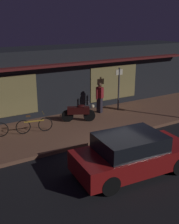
% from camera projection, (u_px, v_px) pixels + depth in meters
% --- Properties ---
extents(ground_plane, '(60.00, 60.00, 0.00)m').
position_uv_depth(ground_plane, '(120.00, 150.00, 11.19)').
color(ground_plane, black).
extents(sidewalk_slab, '(18.00, 4.00, 0.15)m').
position_uv_depth(sidewalk_slab, '(83.00, 125.00, 13.62)').
color(sidewalk_slab, brown).
rests_on(sidewalk_slab, ground_plane).
extents(storefront_building, '(18.00, 3.30, 3.60)m').
position_uv_depth(storefront_building, '(54.00, 79.00, 15.84)').
color(storefront_building, black).
rests_on(storefront_building, ground_plane).
extents(motorcycle, '(1.57, 0.92, 0.97)m').
position_uv_depth(motorcycle, '(79.00, 112.00, 13.82)').
color(motorcycle, black).
rests_on(motorcycle, sidewalk_slab).
extents(bicycle_extra, '(1.64, 0.46, 0.91)m').
position_uv_depth(bicycle_extra, '(34.00, 125.00, 12.47)').
color(bicycle_extra, black).
rests_on(bicycle_extra, sidewalk_slab).
extents(person_bystander, '(0.61, 0.43, 1.67)m').
position_uv_depth(person_bystander, '(100.00, 97.00, 15.05)').
color(person_bystander, '#28232D').
rests_on(person_bystander, sidewalk_slab).
extents(sign_post, '(0.44, 0.09, 2.40)m').
position_uv_depth(sign_post, '(119.00, 86.00, 15.41)').
color(sign_post, '#47474C').
rests_on(sign_post, sidewalk_slab).
extents(parked_car_near, '(4.22, 2.07, 1.42)m').
position_uv_depth(parked_car_near, '(132.00, 154.00, 9.35)').
color(parked_car_near, black).
rests_on(parked_car_near, ground_plane).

